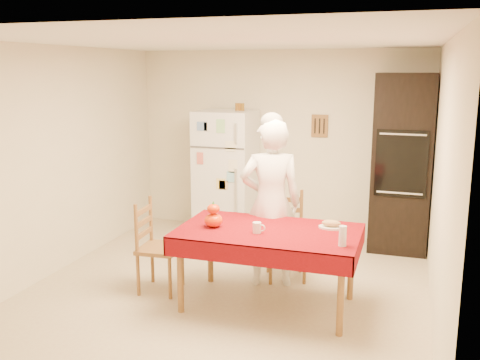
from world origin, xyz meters
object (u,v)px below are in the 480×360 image
at_px(oven_cabinet, 402,164).
at_px(dining_table, 268,237).
at_px(refrigerator, 226,173).
at_px(wine_glass, 343,236).
at_px(chair_left, 154,243).
at_px(pumpkin_lower, 213,220).
at_px(bread_plate, 331,227).
at_px(seated_woman, 271,203).
at_px(chair_far, 286,232).
at_px(coffee_mug, 257,228).

distance_m(oven_cabinet, dining_table, 2.43).
bearing_deg(refrigerator, wine_glass, -51.20).
xyz_separation_m(chair_left, pumpkin_lower, (0.68, -0.08, 0.32)).
bearing_deg(oven_cabinet, bread_plate, -106.98).
distance_m(chair_left, bread_plate, 1.79).
relative_size(chair_left, bread_plate, 3.96).
xyz_separation_m(seated_woman, wine_glass, (0.84, -0.79, -0.03)).
bearing_deg(chair_far, seated_woman, -132.10).
distance_m(chair_left, seated_woman, 1.26).
xyz_separation_m(dining_table, chair_far, (-0.01, 0.79, -0.18)).
distance_m(oven_cabinet, coffee_mug, 2.56).
bearing_deg(wine_glass, coffee_mug, 170.73).
bearing_deg(refrigerator, oven_cabinet, 1.18).
bearing_deg(chair_far, refrigerator, 112.33).
bearing_deg(wine_glass, refrigerator, 128.80).
distance_m(oven_cabinet, seated_woman, 2.03).
distance_m(chair_far, bread_plate, 0.84).
relative_size(oven_cabinet, dining_table, 1.29).
bearing_deg(bread_plate, pumpkin_lower, -164.47).
bearing_deg(coffee_mug, wine_glass, -9.27).
bearing_deg(pumpkin_lower, chair_left, 173.36).
bearing_deg(seated_woman, dining_table, 83.82).
bearing_deg(dining_table, seated_woman, 102.64).
bearing_deg(dining_table, oven_cabinet, 61.90).
height_order(dining_table, bread_plate, bread_plate).
distance_m(dining_table, wine_glass, 0.78).
relative_size(seated_woman, wine_glass, 10.00).
height_order(oven_cabinet, chair_left, oven_cabinet).
height_order(refrigerator, coffee_mug, refrigerator).
relative_size(oven_cabinet, coffee_mug, 22.00).
height_order(seated_woman, wine_glass, seated_woman).
bearing_deg(chair_left, dining_table, -94.39).
xyz_separation_m(chair_left, coffee_mug, (1.13, -0.14, 0.30)).
distance_m(refrigerator, coffee_mug, 2.44).
xyz_separation_m(dining_table, wine_glass, (0.72, -0.26, 0.16)).
distance_m(refrigerator, dining_table, 2.37).
relative_size(refrigerator, coffee_mug, 17.00).
height_order(coffee_mug, pumpkin_lower, pumpkin_lower).
distance_m(dining_table, coffee_mug, 0.19).
distance_m(oven_cabinet, pumpkin_lower, 2.76).
relative_size(dining_table, chair_left, 1.79).
bearing_deg(oven_cabinet, coffee_mug, -118.29).
bearing_deg(chair_far, coffee_mug, -113.22).
distance_m(wine_glass, bread_plate, 0.52).
bearing_deg(dining_table, chair_left, 179.58).
bearing_deg(refrigerator, chair_far, -48.42).
bearing_deg(pumpkin_lower, coffee_mug, -7.10).
height_order(dining_table, pumpkin_lower, pumpkin_lower).
xyz_separation_m(oven_cabinet, wine_glass, (-0.41, -2.37, -0.25)).
bearing_deg(coffee_mug, dining_table, 58.56).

